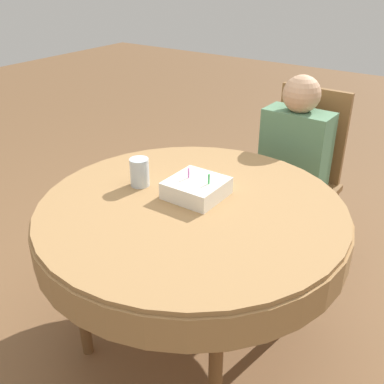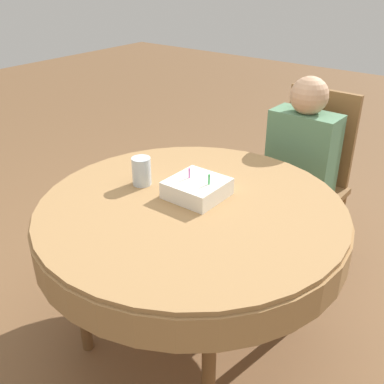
% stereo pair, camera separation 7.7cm
% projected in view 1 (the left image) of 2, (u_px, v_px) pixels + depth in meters
% --- Properties ---
extents(ground_plane, '(12.00, 12.00, 0.00)m').
position_uv_depth(ground_plane, '(192.00, 337.00, 2.14)').
color(ground_plane, brown).
extents(dining_table, '(1.26, 1.26, 0.73)m').
position_uv_depth(dining_table, '(192.00, 222.00, 1.84)').
color(dining_table, '#9E7547').
rests_on(dining_table, ground_plane).
extents(chair, '(0.46, 0.46, 0.97)m').
position_uv_depth(chair, '(299.00, 172.00, 2.61)').
color(chair, brown).
rests_on(chair, ground_plane).
extents(person, '(0.37, 0.29, 1.08)m').
position_uv_depth(person, '(293.00, 155.00, 2.47)').
color(person, tan).
rests_on(person, ground_plane).
extents(birthday_cake, '(0.22, 0.22, 0.12)m').
position_uv_depth(birthday_cake, '(196.00, 188.00, 1.85)').
color(birthday_cake, white).
rests_on(birthday_cake, dining_table).
extents(drinking_glass, '(0.08, 0.08, 0.12)m').
position_uv_depth(drinking_glass, '(140.00, 172.00, 1.93)').
color(drinking_glass, silver).
rests_on(drinking_glass, dining_table).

